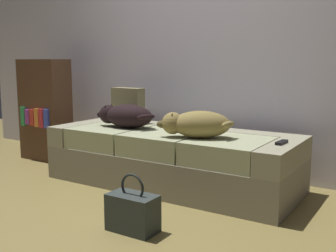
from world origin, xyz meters
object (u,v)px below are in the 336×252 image
Objects in this scene: dog_tan at (196,124)px; handbag at (133,212)px; throw_pillow at (128,105)px; bookshelf at (45,110)px; dog_dark at (125,116)px; tv_remote at (282,142)px; couch at (171,158)px.

dog_tan reaches higher than handbag.
throw_pillow is (-0.98, 0.39, 0.06)m from dog_tan.
bookshelf is at bearing 152.15° from handbag.
bookshelf is at bearing 173.40° from dog_dark.
dog_tan is 1.58× the size of handbag.
tv_remote is 2.67m from bookshelf.
handbag is (0.97, -1.20, -0.52)m from throw_pillow.
dog_tan is at bearing 89.66° from handbag.
dog_tan is at bearing -166.00° from tv_remote.
throw_pillow is at bearing 123.69° from dog_dark.
bookshelf reaches higher than dog_tan.
couch is 0.51m from dog_tan.
bookshelf is at bearing 173.09° from dog_tan.
dog_dark reaches higher than couch.
bookshelf reaches higher than dog_dark.
dog_dark is 1.05× the size of dog_tan.
handbag is 2.32m from bookshelf.
tv_remote is at bearing 54.99° from handbag.
tv_remote is 1.65m from throw_pillow.
dog_dark is 1.44m from tv_remote.
dog_tan is 0.94m from handbag.
throw_pillow is (-1.62, 0.27, 0.16)m from tv_remote.
throw_pillow is at bearing 7.66° from bookshelf.
tv_remote is at bearing -2.87° from couch.
throw_pillow reaches higher than handbag.
dog_dark is 1.66× the size of handbag.
tv_remote is at bearing -9.49° from throw_pillow.
couch is 3.48× the size of dog_dark.
couch is 0.58m from dog_dark.
couch is at bearing 153.78° from dog_tan.
throw_pillow is at bearing 158.44° from dog_tan.
tv_remote is 1.20m from handbag.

